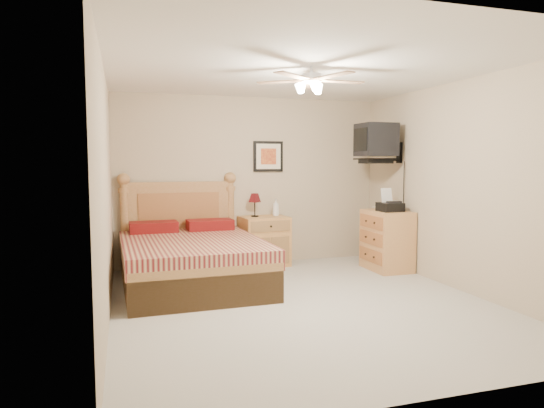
{
  "coord_description": "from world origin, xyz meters",
  "views": [
    {
      "loc": [
        -1.83,
        -4.83,
        1.54
      ],
      "look_at": [
        -0.08,
        0.9,
        1.02
      ],
      "focal_mm": 32.0,
      "sensor_mm": 36.0,
      "label": 1
    }
  ],
  "objects": [
    {
      "name": "floor",
      "position": [
        0.0,
        0.0,
        0.0
      ],
      "size": [
        4.5,
        4.5,
        0.0
      ],
      "primitive_type": "plane",
      "color": "#A9A498",
      "rests_on": "ground"
    },
    {
      "name": "ceiling",
      "position": [
        0.0,
        0.0,
        2.5
      ],
      "size": [
        4.0,
        4.5,
        0.04
      ],
      "primitive_type": "cube",
      "color": "white",
      "rests_on": "ground"
    },
    {
      "name": "wall_back",
      "position": [
        0.0,
        2.25,
        1.25
      ],
      "size": [
        4.0,
        0.04,
        2.5
      ],
      "primitive_type": "cube",
      "color": "tan",
      "rests_on": "ground"
    },
    {
      "name": "wall_front",
      "position": [
        0.0,
        -2.25,
        1.25
      ],
      "size": [
        4.0,
        0.04,
        2.5
      ],
      "primitive_type": "cube",
      "color": "tan",
      "rests_on": "ground"
    },
    {
      "name": "wall_left",
      "position": [
        -2.0,
        0.0,
        1.25
      ],
      "size": [
        0.04,
        4.5,
        2.5
      ],
      "primitive_type": "cube",
      "color": "tan",
      "rests_on": "ground"
    },
    {
      "name": "wall_right",
      "position": [
        2.0,
        0.0,
        1.25
      ],
      "size": [
        0.04,
        4.5,
        2.5
      ],
      "primitive_type": "cube",
      "color": "tan",
      "rests_on": "ground"
    },
    {
      "name": "bed",
      "position": [
        -1.05,
        1.12,
        0.7
      ],
      "size": [
        1.7,
        2.2,
        1.39
      ],
      "primitive_type": null,
      "rotation": [
        0.0,
        0.0,
        0.03
      ],
      "color": "olive",
      "rests_on": "ground"
    },
    {
      "name": "nightstand",
      "position": [
        0.14,
        2.0,
        0.37
      ],
      "size": [
        0.72,
        0.57,
        0.73
      ],
      "primitive_type": "cube",
      "rotation": [
        0.0,
        0.0,
        0.1
      ],
      "color": "#B0753E",
      "rests_on": "ground"
    },
    {
      "name": "table_lamp",
      "position": [
        0.01,
        2.04,
        0.9
      ],
      "size": [
        0.2,
        0.2,
        0.35
      ],
      "primitive_type": null,
      "rotation": [
        0.0,
        0.0,
        -0.1
      ],
      "color": "#500E12",
      "rests_on": "nightstand"
    },
    {
      "name": "lotion_bottle",
      "position": [
        0.34,
        2.06,
        0.86
      ],
      "size": [
        0.11,
        0.11,
        0.25
      ],
      "primitive_type": "imported",
      "rotation": [
        0.0,
        0.0,
        -0.14
      ],
      "color": "white",
      "rests_on": "nightstand"
    },
    {
      "name": "framed_picture",
      "position": [
        0.27,
        2.23,
        1.62
      ],
      "size": [
        0.46,
        0.04,
        0.46
      ],
      "primitive_type": "cube",
      "color": "black",
      "rests_on": "wall_back"
    },
    {
      "name": "dresser",
      "position": [
        1.73,
        1.21,
        0.42
      ],
      "size": [
        0.5,
        0.72,
        0.85
      ],
      "primitive_type": "cube",
      "rotation": [
        0.0,
        0.0,
        -0.0
      ],
      "color": "#C1794C",
      "rests_on": "ground"
    },
    {
      "name": "fax_machine",
      "position": [
        1.71,
        1.12,
        1.01
      ],
      "size": [
        0.31,
        0.33,
        0.32
      ],
      "primitive_type": null,
      "rotation": [
        0.0,
        0.0,
        0.03
      ],
      "color": "black",
      "rests_on": "dresser"
    },
    {
      "name": "magazine_lower",
      "position": [
        1.72,
        1.44,
        0.86
      ],
      "size": [
        0.29,
        0.34,
        0.03
      ],
      "primitive_type": "imported",
      "rotation": [
        0.0,
        0.0,
        0.3
      ],
      "color": "#BFAF9A",
      "rests_on": "dresser"
    },
    {
      "name": "magazine_upper",
      "position": [
        1.74,
        1.46,
        0.88
      ],
      "size": [
        0.22,
        0.27,
        0.02
      ],
      "primitive_type": "imported",
      "rotation": [
        0.0,
        0.0,
        -0.2
      ],
      "color": "#9C9071",
      "rests_on": "magazine_lower"
    },
    {
      "name": "wall_tv",
      "position": [
        1.75,
        1.34,
        1.81
      ],
      "size": [
        0.56,
        0.46,
        0.58
      ],
      "primitive_type": null,
      "color": "black",
      "rests_on": "wall_right"
    },
    {
      "name": "ceiling_fan",
      "position": [
        0.0,
        -0.2,
        2.36
      ],
      "size": [
        1.14,
        1.14,
        0.28
      ],
      "primitive_type": null,
      "color": "silver",
      "rests_on": "ceiling"
    }
  ]
}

